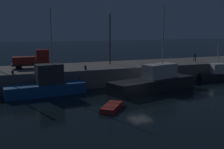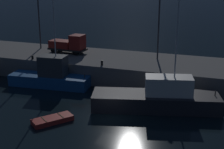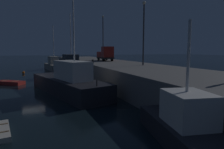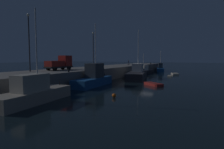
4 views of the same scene
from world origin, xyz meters
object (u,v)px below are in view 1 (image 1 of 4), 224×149
(rowboat_white_mid, at_px, (112,107))
(lamp_post_east, at_px, (110,34))
(bollard_west, at_px, (86,68))
(fishing_trawler_red, at_px, (46,85))
(fishing_boat_blue, at_px, (154,82))
(fishing_trawler_green, at_px, (219,74))
(bollard_east, at_px, (13,72))
(utility_truck, at_px, (33,60))
(dockworker, at_px, (195,56))

(rowboat_white_mid, distance_m, lamp_post_east, 19.24)
(bollard_west, bearing_deg, fishing_trawler_red, -157.54)
(fishing_boat_blue, height_order, lamp_post_east, fishing_boat_blue)
(fishing_trawler_red, relative_size, fishing_trawler_green, 1.40)
(fishing_trawler_red, height_order, rowboat_white_mid, fishing_trawler_red)
(rowboat_white_mid, bearing_deg, bollard_east, 128.71)
(rowboat_white_mid, xyz_separation_m, bollard_east, (-8.95, 11.17, 2.57))
(fishing_boat_blue, distance_m, lamp_post_east, 12.28)
(fishing_boat_blue, distance_m, bollard_west, 9.63)
(fishing_trawler_green, xyz_separation_m, bollard_east, (-31.60, 1.54, 1.91))
(fishing_trawler_green, xyz_separation_m, rowboat_white_mid, (-22.66, -9.62, -0.65))
(utility_truck, height_order, bollard_west, utility_truck)
(fishing_boat_blue, bearing_deg, lamp_post_east, 102.40)
(fishing_boat_blue, height_order, dockworker, fishing_boat_blue)
(fishing_boat_blue, distance_m, bollard_east, 18.36)
(fishing_boat_blue, relative_size, fishing_trawler_green, 1.75)
(fishing_trawler_red, bearing_deg, rowboat_white_mid, -60.21)
(fishing_boat_blue, bearing_deg, bollard_west, 147.87)
(lamp_post_east, distance_m, utility_truck, 12.84)
(rowboat_white_mid, bearing_deg, fishing_trawler_red, 119.79)
(fishing_trawler_red, height_order, bollard_east, fishing_trawler_red)
(fishing_trawler_green, relative_size, dockworker, 4.89)
(lamp_post_east, bearing_deg, dockworker, -10.59)
(fishing_trawler_green, bearing_deg, fishing_trawler_red, -178.67)
(fishing_trawler_red, distance_m, lamp_post_east, 15.16)
(fishing_boat_blue, distance_m, dockworker, 14.75)
(fishing_trawler_red, relative_size, fishing_boat_blue, 0.80)
(fishing_trawler_green, height_order, bollard_west, fishing_trawler_green)
(fishing_boat_blue, relative_size, bollard_west, 21.64)
(utility_truck, relative_size, dockworker, 3.51)
(utility_truck, height_order, dockworker, utility_truck)
(fishing_trawler_red, bearing_deg, dockworker, 10.66)
(bollard_east, bearing_deg, utility_truck, 56.46)
(fishing_trawler_green, bearing_deg, lamp_post_east, 156.54)
(lamp_post_east, xyz_separation_m, bollard_west, (-5.76, -5.30, -4.53))
(utility_truck, distance_m, bollard_west, 7.95)
(dockworker, distance_m, bollard_west, 20.64)
(fishing_trawler_green, distance_m, lamp_post_east, 18.87)
(bollard_west, bearing_deg, lamp_post_east, 42.64)
(fishing_trawler_red, relative_size, rowboat_white_mid, 2.76)
(rowboat_white_mid, bearing_deg, fishing_trawler_green, 23.01)
(fishing_boat_blue, bearing_deg, fishing_trawler_red, 169.16)
(dockworker, bearing_deg, utility_truck, 176.06)
(bollard_west, bearing_deg, dockworker, 7.10)
(lamp_post_east, bearing_deg, fishing_trawler_red, -146.33)
(bollard_west, bearing_deg, fishing_boat_blue, -32.13)
(rowboat_white_mid, height_order, utility_truck, utility_truck)
(dockworker, height_order, bollard_east, dockworker)
(fishing_boat_blue, xyz_separation_m, dockworker, (12.44, 7.59, 2.26))
(dockworker, relative_size, bollard_west, 2.53)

